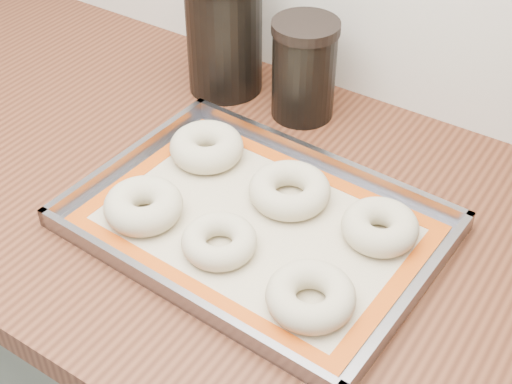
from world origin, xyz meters
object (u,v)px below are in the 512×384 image
Objects in this scene: bagel_front_left at (143,206)px; canister_left at (224,31)px; bagel_front_right at (311,296)px; bagel_back_right at (380,227)px; canister_mid at (304,69)px; bagel_back_mid at (290,190)px; bagel_back_left at (207,147)px; bagel_front_mid at (219,241)px; baking_tray at (256,223)px.

bagel_front_left is 0.35m from canister_left.
bagel_back_right reaches higher than bagel_front_right.
canister_mid is at bearing 82.32° from bagel_front_left.
bagel_front_right is at bearing -51.28° from bagel_back_mid.
canister_mid is (0.05, 0.18, 0.06)m from bagel_back_left.
bagel_front_mid is 0.14m from bagel_front_right.
bagel_back_left reaches higher than bagel_front_mid.
bagel_front_right is (0.14, -0.02, 0.00)m from bagel_front_mid.
baking_tray is at bearing -155.40° from bagel_back_right.
bagel_front_mid is 0.40m from canister_left.
canister_left is at bearing 107.22° from bagel_front_left.
bagel_front_mid is 0.86× the size of bagel_back_mid.
bagel_front_mid is 0.20m from bagel_back_right.
bagel_back_right is at bearing 39.97° from bagel_front_mid.
baking_tray is 0.16m from bagel_back_left.
bagel_back_left is at bearing 149.96° from baking_tray.
bagel_back_mid is at bearing -179.61° from bagel_back_right.
bagel_back_left is 1.09× the size of bagel_back_right.
canister_left is 1.29× the size of canister_mid.
canister_left is (-0.09, 0.18, 0.08)m from bagel_back_left.
bagel_back_right is (0.14, 0.07, 0.02)m from baking_tray.
bagel_back_mid is at bearing 80.00° from bagel_front_mid.
bagel_front_right is (0.13, -0.08, 0.02)m from baking_tray.
bagel_front_left is 1.09× the size of bagel_front_mid.
bagel_front_left is 0.94× the size of bagel_back_mid.
bagel_back_right is 0.48× the size of canister_left.
canister_left reaches higher than bagel_front_right.
baking_tray is 0.07m from bagel_back_mid.
bagel_front_right is 0.31m from bagel_back_left.
canister_left is at bearing 152.71° from bagel_back_right.
bagel_front_mid is at bearing -140.03° from bagel_back_right.
canister_mid reaches higher than bagel_front_right.
bagel_front_mid is 0.91× the size of bagel_front_right.
bagel_front_right is (0.26, -0.01, -0.00)m from bagel_front_left.
canister_mid is (-0.07, 0.33, 0.06)m from bagel_front_mid.
bagel_back_mid is at bearing 128.72° from bagel_front_right.
bagel_front_left is at bearing -153.92° from bagel_back_right.
canister_mid is (0.04, 0.33, 0.06)m from bagel_front_left.
baking_tray is at bearing 79.59° from bagel_front_mid.
bagel_front_right is 0.41m from canister_mid.
bagel_back_mid is (0.15, -0.01, -0.00)m from bagel_back_left.
bagel_front_right is 0.98× the size of bagel_back_left.
bagel_front_mid is 0.19m from bagel_back_left.
baking_tray is at bearing -30.04° from bagel_back_left.
bagel_front_right and bagel_back_mid have the same top height.
canister_mid reaches higher than baking_tray.
bagel_back_mid is at bearing -38.72° from canister_left.
bagel_back_right is (0.28, 0.13, -0.00)m from bagel_front_left.
bagel_front_mid reaches higher than baking_tray.
bagel_front_mid is at bearing -100.00° from bagel_back_mid.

